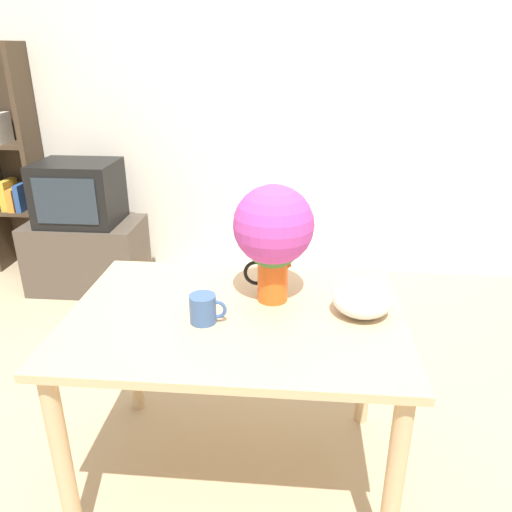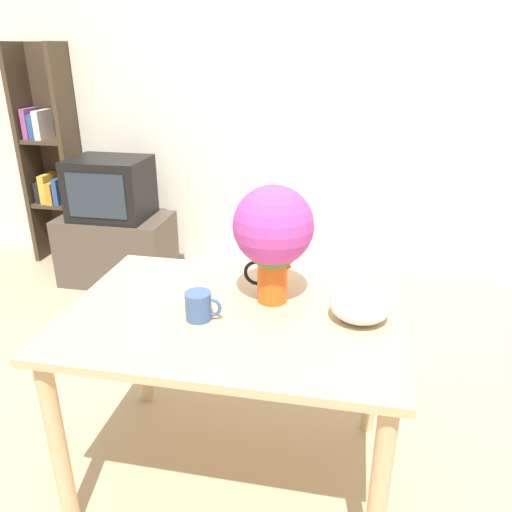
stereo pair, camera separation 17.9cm
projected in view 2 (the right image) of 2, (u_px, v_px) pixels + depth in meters
name	position (u px, v px, depth m)	size (l,w,h in m)	color
ground_plane	(256.00, 460.00, 2.10)	(12.00, 12.00, 0.00)	tan
wall_back	(313.00, 96.00, 3.42)	(8.00, 0.05, 2.60)	silver
table	(233.00, 338.00, 1.81)	(1.18, 0.83, 0.74)	tan
flower_vase	(273.00, 233.00, 1.74)	(0.29, 0.29, 0.43)	#E05619
coffee_mug	(199.00, 306.00, 1.70)	(0.13, 0.09, 0.10)	#385689
white_bowl	(360.00, 304.00, 1.69)	(0.21, 0.21, 0.12)	silver
tv_stand	(118.00, 249.00, 3.64)	(0.78, 0.45, 0.49)	#4C4238
tv_set	(110.00, 188.00, 3.46)	(0.53, 0.42, 0.42)	black
bookshelf	(51.00, 160.00, 3.84)	(0.39, 0.27, 1.65)	#423323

